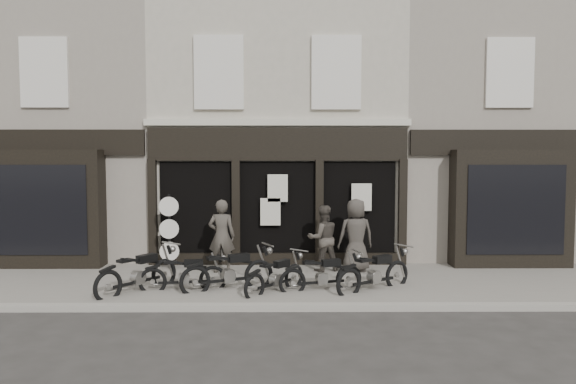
{
  "coord_description": "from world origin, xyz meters",
  "views": [
    {
      "loc": [
        0.19,
        -12.51,
        3.21
      ],
      "look_at": [
        0.28,
        1.6,
        2.23
      ],
      "focal_mm": 35.0,
      "sensor_mm": 36.0,
      "label": 1
    }
  ],
  "objects_px": {
    "motorcycle_1": "(184,278)",
    "motorcycle_3": "(276,279)",
    "advert_sign_post": "(169,235)",
    "motorcycle_5": "(374,276)",
    "man_right": "(356,235)",
    "man_left": "(222,236)",
    "man_centre": "(323,238)",
    "motorcycle_0": "(138,277)",
    "motorcycle_4": "(322,278)",
    "motorcycle_2": "(229,275)"
  },
  "relations": [
    {
      "from": "motorcycle_1",
      "to": "motorcycle_5",
      "type": "relative_size",
      "value": 1.03
    },
    {
      "from": "motorcycle_1",
      "to": "motorcycle_2",
      "type": "distance_m",
      "value": 1.02
    },
    {
      "from": "motorcycle_1",
      "to": "motorcycle_3",
      "type": "relative_size",
      "value": 1.21
    },
    {
      "from": "motorcycle_2",
      "to": "man_right",
      "type": "relative_size",
      "value": 1.1
    },
    {
      "from": "motorcycle_5",
      "to": "motorcycle_4",
      "type": "bearing_deg",
      "value": 144.78
    },
    {
      "from": "motorcycle_0",
      "to": "motorcycle_4",
      "type": "xyz_separation_m",
      "value": [
        4.15,
        0.09,
        -0.05
      ]
    },
    {
      "from": "motorcycle_0",
      "to": "motorcycle_5",
      "type": "height_order",
      "value": "motorcycle_0"
    },
    {
      "from": "motorcycle_3",
      "to": "motorcycle_4",
      "type": "xyz_separation_m",
      "value": [
        1.05,
        0.11,
        0.01
      ]
    },
    {
      "from": "motorcycle_5",
      "to": "man_centre",
      "type": "distance_m",
      "value": 2.32
    },
    {
      "from": "man_right",
      "to": "motorcycle_1",
      "type": "bearing_deg",
      "value": 13.93
    },
    {
      "from": "motorcycle_0",
      "to": "motorcycle_5",
      "type": "distance_m",
      "value": 5.34
    },
    {
      "from": "motorcycle_3",
      "to": "man_centre",
      "type": "bearing_deg",
      "value": 10.3
    },
    {
      "from": "motorcycle_4",
      "to": "man_left",
      "type": "xyz_separation_m",
      "value": [
        -2.48,
        1.8,
        0.69
      ]
    },
    {
      "from": "motorcycle_2",
      "to": "motorcycle_5",
      "type": "xyz_separation_m",
      "value": [
        3.32,
        -0.08,
        -0.01
      ]
    },
    {
      "from": "motorcycle_0",
      "to": "man_centre",
      "type": "xyz_separation_m",
      "value": [
        4.3,
        2.08,
        0.55
      ]
    },
    {
      "from": "motorcycle_1",
      "to": "man_left",
      "type": "relative_size",
      "value": 1.04
    },
    {
      "from": "man_centre",
      "to": "advert_sign_post",
      "type": "bearing_deg",
      "value": -17.27
    },
    {
      "from": "advert_sign_post",
      "to": "motorcycle_5",
      "type": "bearing_deg",
      "value": -39.24
    },
    {
      "from": "motorcycle_3",
      "to": "motorcycle_1",
      "type": "bearing_deg",
      "value": 126.35
    },
    {
      "from": "motorcycle_4",
      "to": "motorcycle_0",
      "type": "bearing_deg",
      "value": 164.06
    },
    {
      "from": "advert_sign_post",
      "to": "man_left",
      "type": "bearing_deg",
      "value": -31.78
    },
    {
      "from": "man_centre",
      "to": "motorcycle_5",
      "type": "bearing_deg",
      "value": 103.4
    },
    {
      "from": "motorcycle_5",
      "to": "advert_sign_post",
      "type": "bearing_deg",
      "value": 121.52
    },
    {
      "from": "motorcycle_1",
      "to": "motorcycle_0",
      "type": "bearing_deg",
      "value": 178.01
    },
    {
      "from": "man_left",
      "to": "man_centre",
      "type": "height_order",
      "value": "man_left"
    },
    {
      "from": "man_left",
      "to": "motorcycle_2",
      "type": "bearing_deg",
      "value": 105.63
    },
    {
      "from": "man_centre",
      "to": "motorcycle_2",
      "type": "bearing_deg",
      "value": 25.82
    },
    {
      "from": "motorcycle_1",
      "to": "motorcycle_5",
      "type": "distance_m",
      "value": 4.33
    },
    {
      "from": "motorcycle_1",
      "to": "motorcycle_5",
      "type": "xyz_separation_m",
      "value": [
        4.33,
        -0.04,
        0.04
      ]
    },
    {
      "from": "motorcycle_5",
      "to": "man_left",
      "type": "bearing_deg",
      "value": 118.8
    },
    {
      "from": "motorcycle_3",
      "to": "motorcycle_4",
      "type": "relative_size",
      "value": 0.84
    },
    {
      "from": "motorcycle_5",
      "to": "man_right",
      "type": "height_order",
      "value": "man_right"
    },
    {
      "from": "advert_sign_post",
      "to": "motorcycle_3",
      "type": "bearing_deg",
      "value": -54.8
    },
    {
      "from": "motorcycle_3",
      "to": "man_left",
      "type": "relative_size",
      "value": 0.86
    },
    {
      "from": "motorcycle_1",
      "to": "motorcycle_2",
      "type": "height_order",
      "value": "motorcycle_2"
    },
    {
      "from": "motorcycle_2",
      "to": "motorcycle_3",
      "type": "relative_size",
      "value": 1.29
    },
    {
      "from": "motorcycle_1",
      "to": "man_left",
      "type": "xyz_separation_m",
      "value": [
        0.66,
        1.76,
        0.69
      ]
    },
    {
      "from": "motorcycle_3",
      "to": "man_left",
      "type": "xyz_separation_m",
      "value": [
        -1.42,
        1.91,
        0.7
      ]
    },
    {
      "from": "man_centre",
      "to": "man_right",
      "type": "xyz_separation_m",
      "value": [
        0.85,
        -0.09,
        0.09
      ]
    },
    {
      "from": "motorcycle_2",
      "to": "motorcycle_5",
      "type": "height_order",
      "value": "motorcycle_2"
    },
    {
      "from": "motorcycle_2",
      "to": "man_centre",
      "type": "distance_m",
      "value": 3.03
    },
    {
      "from": "motorcycle_1",
      "to": "man_left",
      "type": "height_order",
      "value": "man_left"
    },
    {
      "from": "motorcycle_2",
      "to": "motorcycle_0",
      "type": "bearing_deg",
      "value": 158.47
    },
    {
      "from": "motorcycle_3",
      "to": "advert_sign_post",
      "type": "height_order",
      "value": "advert_sign_post"
    },
    {
      "from": "motorcycle_0",
      "to": "motorcycle_4",
      "type": "bearing_deg",
      "value": -51.95
    },
    {
      "from": "motorcycle_3",
      "to": "man_right",
      "type": "xyz_separation_m",
      "value": [
        2.06,
        2.0,
        0.7
      ]
    },
    {
      "from": "motorcycle_1",
      "to": "motorcycle_2",
      "type": "relative_size",
      "value": 0.94
    },
    {
      "from": "motorcycle_2",
      "to": "motorcycle_5",
      "type": "bearing_deg",
      "value": -27.75
    },
    {
      "from": "motorcycle_2",
      "to": "motorcycle_4",
      "type": "distance_m",
      "value": 2.13
    },
    {
      "from": "motorcycle_5",
      "to": "advert_sign_post",
      "type": "height_order",
      "value": "advert_sign_post"
    }
  ]
}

